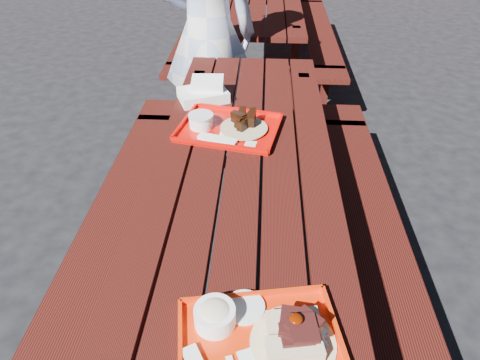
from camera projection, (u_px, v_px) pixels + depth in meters
The scene contains 7 objects.
ground at pixel (242, 293), 2.13m from camera, with size 60.00×60.00×0.00m, color black.
picnic_table_near at pixel (242, 208), 1.80m from camera, with size 1.41×2.40×0.75m.
picnic_table_far at pixel (258, 15), 4.03m from camera, with size 1.41×2.40×0.75m.
near_tray at pixel (260, 335), 1.07m from camera, with size 0.46×0.38×0.13m.
far_tray at pixel (227, 127), 1.92m from camera, with size 0.49×0.42×0.07m.
white_cloth at pixel (204, 92), 2.17m from camera, with size 0.28×0.25×0.10m.
person at pixel (208, 34), 2.72m from camera, with size 0.62×0.40×1.69m, color #A0B4D6.
Camera 1 is at (0.07, -1.36, 1.73)m, focal length 32.00 mm.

